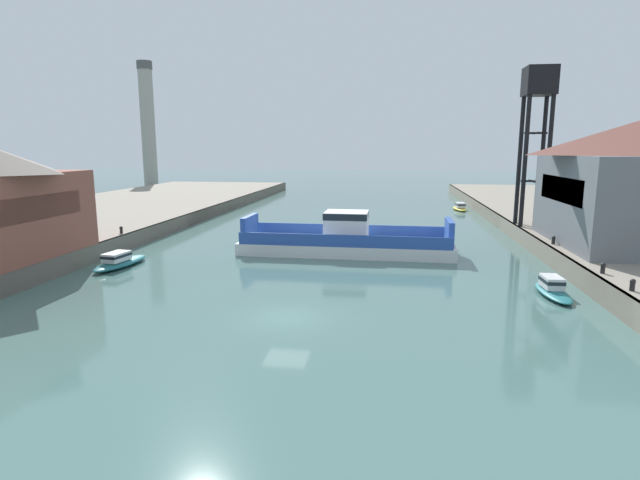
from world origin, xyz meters
The scene contains 14 objects.
ground_plane centered at (0.00, 0.00, 0.00)m, with size 400.00×400.00×0.00m, color #476B66.
quay_left centered at (-32.77, 20.00, 0.79)m, with size 28.00×140.00×1.59m.
chain_ferry centered at (1.82, 18.76, 1.16)m, with size 19.71×6.52×3.88m.
moored_boat_near_left centered at (16.61, 6.83, 0.46)m, with size 1.84×5.25×1.24m.
moored_boat_near_right centered at (16.72, 54.03, 0.45)m, with size 2.17×5.96×1.21m.
moored_boat_mid_left centered at (-16.11, 10.36, 0.48)m, with size 2.69×6.49×1.30m.
crane_tower centered at (20.44, 28.13, 13.88)m, with size 2.95×2.95×16.13m.
bollard_left_mid centered at (-19.62, 3.08, 1.98)m, with size 0.32×0.32×0.71m.
bollard_right_mid centered at (19.62, 2.79, 1.98)m, with size 0.32×0.32×0.71m.
bollard_left_aft centered at (-19.62, 6.29, 1.98)m, with size 0.32×0.32×0.71m.
bollard_right_aft centered at (19.62, 6.90, 1.98)m, with size 0.32×0.32×0.71m.
bollard_left_far centered at (-19.62, 17.06, 1.98)m, with size 0.32×0.32×0.71m.
bollard_right_far centered at (19.62, 17.14, 1.98)m, with size 0.32×0.32×0.71m.
smokestack_distant_a centered at (-55.23, 95.11, 16.42)m, with size 3.74×3.74×30.81m.
Camera 1 is at (5.79, -27.13, 9.63)m, focal length 28.18 mm.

